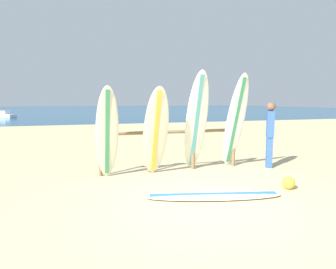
{
  "coord_description": "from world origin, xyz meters",
  "views": [
    {
      "loc": [
        -2.0,
        -4.3,
        1.74
      ],
      "look_at": [
        0.23,
        2.83,
        0.88
      ],
      "focal_mm": 31.16,
      "sensor_mm": 36.0,
      "label": 1
    }
  ],
  "objects_px": {
    "surfboard_rack": "(172,142)",
    "surfboard_leaning_center_left": "(196,122)",
    "surfboard_leaning_far_left": "(107,133)",
    "beach_ball": "(288,183)",
    "surfboard_leaning_center": "(235,122)",
    "surfboard_leaning_left": "(156,132)",
    "surfboard_lying_on_sand": "(213,195)",
    "beachgoer_standing": "(270,132)",
    "small_boat_offshore": "(5,115)"
  },
  "relations": [
    {
      "from": "surfboard_rack",
      "to": "surfboard_leaning_center_left",
      "type": "distance_m",
      "value": 0.79
    },
    {
      "from": "beachgoer_standing",
      "to": "surfboard_lying_on_sand",
      "type": "bearing_deg",
      "value": -144.64
    },
    {
      "from": "surfboard_leaning_far_left",
      "to": "surfboard_leaning_center",
      "type": "distance_m",
      "value": 3.2
    },
    {
      "from": "small_boat_offshore",
      "to": "surfboard_rack",
      "type": "bearing_deg",
      "value": -71.03
    },
    {
      "from": "surfboard_leaning_left",
      "to": "surfboard_leaning_center",
      "type": "xyz_separation_m",
      "value": [
        2.11,
        0.12,
        0.17
      ]
    },
    {
      "from": "surfboard_rack",
      "to": "surfboard_leaning_center_left",
      "type": "height_order",
      "value": "surfboard_leaning_center_left"
    },
    {
      "from": "beachgoer_standing",
      "to": "surfboard_leaning_center",
      "type": "bearing_deg",
      "value": 173.12
    },
    {
      "from": "surfboard_lying_on_sand",
      "to": "surfboard_leaning_center_left",
      "type": "bearing_deg",
      "value": 76.76
    },
    {
      "from": "surfboard_leaning_left",
      "to": "beachgoer_standing",
      "type": "bearing_deg",
      "value": -0.0
    },
    {
      "from": "surfboard_leaning_left",
      "to": "beachgoer_standing",
      "type": "height_order",
      "value": "surfboard_leaning_left"
    },
    {
      "from": "surfboard_leaning_left",
      "to": "surfboard_leaning_center_left",
      "type": "height_order",
      "value": "surfboard_leaning_center_left"
    },
    {
      "from": "surfboard_leaning_center_left",
      "to": "beach_ball",
      "type": "bearing_deg",
      "value": -57.07
    },
    {
      "from": "surfboard_leaning_center_left",
      "to": "small_boat_offshore",
      "type": "height_order",
      "value": "surfboard_leaning_center_left"
    },
    {
      "from": "surfboard_leaning_far_left",
      "to": "surfboard_rack",
      "type": "bearing_deg",
      "value": 10.48
    },
    {
      "from": "surfboard_leaning_left",
      "to": "beach_ball",
      "type": "bearing_deg",
      "value": -37.58
    },
    {
      "from": "surfboard_leaning_center",
      "to": "beachgoer_standing",
      "type": "height_order",
      "value": "surfboard_leaning_center"
    },
    {
      "from": "small_boat_offshore",
      "to": "beach_ball",
      "type": "bearing_deg",
      "value": -69.34
    },
    {
      "from": "surfboard_rack",
      "to": "beachgoer_standing",
      "type": "bearing_deg",
      "value": -9.51
    },
    {
      "from": "surfboard_leaning_far_left",
      "to": "surfboard_leaning_left",
      "type": "relative_size",
      "value": 1.0
    },
    {
      "from": "surfboard_leaning_center_left",
      "to": "surfboard_leaning_far_left",
      "type": "bearing_deg",
      "value": 179.9
    },
    {
      "from": "surfboard_leaning_left",
      "to": "surfboard_leaning_center",
      "type": "relative_size",
      "value": 0.86
    },
    {
      "from": "surfboard_leaning_far_left",
      "to": "surfboard_leaning_center_left",
      "type": "distance_m",
      "value": 2.14
    },
    {
      "from": "surfboard_leaning_left",
      "to": "surfboard_leaning_center_left",
      "type": "bearing_deg",
      "value": 6.97
    },
    {
      "from": "surfboard_leaning_center_left",
      "to": "surfboard_lying_on_sand",
      "type": "xyz_separation_m",
      "value": [
        -0.44,
        -1.88,
        -1.19
      ]
    },
    {
      "from": "surfboard_rack",
      "to": "surfboard_lying_on_sand",
      "type": "xyz_separation_m",
      "value": [
        0.09,
        -2.19,
        -0.69
      ]
    },
    {
      "from": "surfboard_leaning_center",
      "to": "beachgoer_standing",
      "type": "bearing_deg",
      "value": -6.88
    },
    {
      "from": "surfboard_leaning_center_left",
      "to": "surfboard_leaning_center",
      "type": "xyz_separation_m",
      "value": [
        1.06,
        -0.01,
        -0.02
      ]
    },
    {
      "from": "surfboard_rack",
      "to": "beachgoer_standing",
      "type": "distance_m",
      "value": 2.61
    },
    {
      "from": "surfboard_leaning_far_left",
      "to": "small_boat_offshore",
      "type": "relative_size",
      "value": 0.81
    },
    {
      "from": "surfboard_leaning_center",
      "to": "beach_ball",
      "type": "distance_m",
      "value": 2.15
    },
    {
      "from": "surfboard_leaning_center_left",
      "to": "surfboard_leaning_left",
      "type": "bearing_deg",
      "value": -173.03
    },
    {
      "from": "surfboard_leaning_far_left",
      "to": "surfboard_lying_on_sand",
      "type": "xyz_separation_m",
      "value": [
        1.69,
        -1.89,
        -1.01
      ]
    },
    {
      "from": "surfboard_leaning_center",
      "to": "surfboard_lying_on_sand",
      "type": "distance_m",
      "value": 2.67
    },
    {
      "from": "surfboard_leaning_left",
      "to": "surfboard_lying_on_sand",
      "type": "xyz_separation_m",
      "value": [
        0.61,
        -1.76,
        -1.0
      ]
    },
    {
      "from": "surfboard_leaning_center",
      "to": "small_boat_offshore",
      "type": "distance_m",
      "value": 30.18
    },
    {
      "from": "surfboard_rack",
      "to": "surfboard_leaning_far_left",
      "type": "relative_size",
      "value": 1.73
    },
    {
      "from": "surfboard_leaning_center",
      "to": "surfboard_leaning_far_left",
      "type": "bearing_deg",
      "value": 179.72
    },
    {
      "from": "surfboard_leaning_center_left",
      "to": "surfboard_lying_on_sand",
      "type": "distance_m",
      "value": 2.27
    },
    {
      "from": "surfboard_leaning_center_left",
      "to": "surfboard_leaning_center",
      "type": "relative_size",
      "value": 1.02
    },
    {
      "from": "surfboard_leaning_far_left",
      "to": "beach_ball",
      "type": "height_order",
      "value": "surfboard_leaning_far_left"
    },
    {
      "from": "surfboard_leaning_center_left",
      "to": "beachgoer_standing",
      "type": "height_order",
      "value": "surfboard_leaning_center_left"
    },
    {
      "from": "surfboard_rack",
      "to": "beach_ball",
      "type": "height_order",
      "value": "surfboard_rack"
    },
    {
      "from": "surfboard_leaning_center",
      "to": "surfboard_leaning_left",
      "type": "bearing_deg",
      "value": -176.84
    },
    {
      "from": "surfboard_leaning_center_left",
      "to": "small_boat_offshore",
      "type": "distance_m",
      "value": 29.8
    },
    {
      "from": "surfboard_rack",
      "to": "surfboard_leaning_center",
      "type": "height_order",
      "value": "surfboard_leaning_center"
    },
    {
      "from": "surfboard_leaning_far_left",
      "to": "small_boat_offshore",
      "type": "bearing_deg",
      "value": 105.8
    },
    {
      "from": "surfboard_leaning_left",
      "to": "surfboard_leaning_far_left",
      "type": "bearing_deg",
      "value": 173.04
    },
    {
      "from": "surfboard_leaning_left",
      "to": "beachgoer_standing",
      "type": "distance_m",
      "value": 3.08
    },
    {
      "from": "surfboard_leaning_left",
      "to": "surfboard_leaning_center_left",
      "type": "relative_size",
      "value": 0.85
    },
    {
      "from": "surfboard_rack",
      "to": "beachgoer_standing",
      "type": "xyz_separation_m",
      "value": [
        2.56,
        -0.43,
        0.22
      ]
    }
  ]
}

